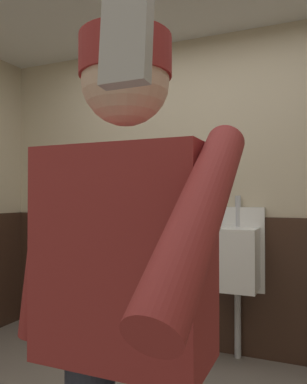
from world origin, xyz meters
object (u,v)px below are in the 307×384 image
at_px(urinal_left, 144,252).
at_px(urinal_middle, 235,258).
at_px(person, 124,286).
at_px(cell_phone, 126,39).
at_px(soap_dispenser, 177,194).

xyz_separation_m(urinal_left, urinal_middle, (0.75, 0.00, 0.00)).
height_order(urinal_left, person, person).
relative_size(urinal_left, cell_phone, 11.27).
bearing_deg(urinal_middle, cell_phone, -82.04).
distance_m(urinal_left, soap_dispenser, 0.55).
relative_size(urinal_middle, soap_dispenser, 6.89).
xyz_separation_m(person, cell_phone, (0.27, -0.50, 0.42)).
distance_m(person, cell_phone, 0.71).
relative_size(urinal_left, urinal_middle, 1.00).
bearing_deg(person, soap_dispenser, 105.64).
height_order(person, cell_phone, person).
xyz_separation_m(urinal_left, soap_dispenser, (0.25, 0.12, 0.48)).
bearing_deg(urinal_left, cell_phone, -65.80).
distance_m(urinal_middle, soap_dispenser, 0.70).
xyz_separation_m(urinal_middle, person, (0.07, -1.92, 0.21)).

